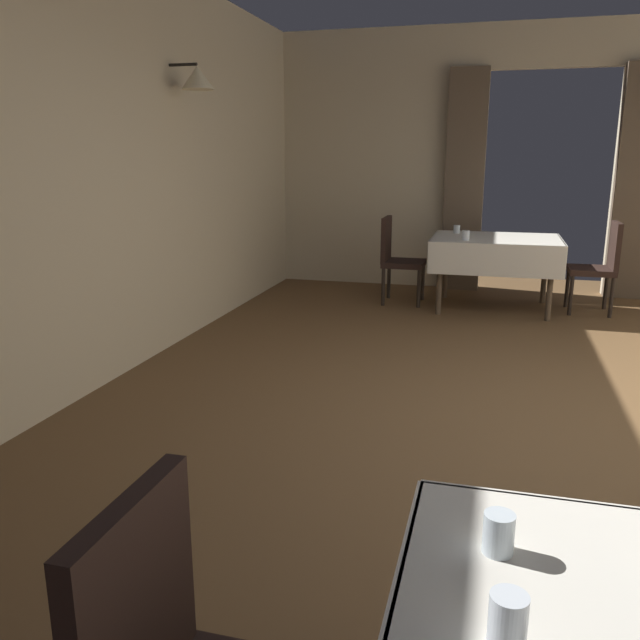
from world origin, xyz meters
The scene contains 10 objects.
ground centered at (0.00, 0.00, 0.00)m, with size 10.08×10.08×0.00m, color brown.
wall_left centered at (-3.20, 0.00, 1.51)m, with size 0.49×8.40×3.00m.
wall_back centered at (0.00, 4.18, 1.51)m, with size 6.40×0.27×3.00m.
dining_table_mid centered at (-0.52, 3.10, 0.65)m, with size 1.29×1.05×0.75m.
chair_mid_left centered at (-1.55, 3.13, 0.52)m, with size 0.44×0.44×0.93m.
chair_mid_right centered at (0.51, 3.18, 0.52)m, with size 0.44×0.44×0.93m.
glass_near_a centered at (-0.48, -2.84, 0.81)m, with size 0.07×0.07×0.12m, color silver.
glass_near_b centered at (-0.49, -2.54, 0.80)m, with size 0.07×0.07×0.09m, color silver.
glass_mid_a centered at (-0.82, 2.79, 0.80)m, with size 0.08×0.08×0.10m, color silver.
glass_mid_b centered at (-0.94, 3.38, 0.79)m, with size 0.07×0.07×0.09m, color silver.
Camera 1 is at (-0.54, -3.82, 1.58)m, focal length 36.44 mm.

